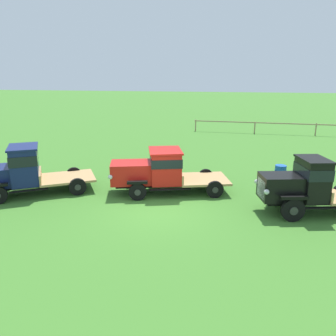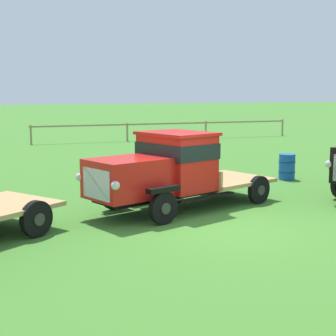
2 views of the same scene
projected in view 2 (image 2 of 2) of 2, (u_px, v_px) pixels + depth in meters
name	position (u px, v px, depth m)	size (l,w,h in m)	color
ground_plane	(224.00, 229.00, 11.49)	(240.00, 240.00, 0.00)	#3D7528
paddock_fence	(168.00, 126.00, 32.88)	(17.28, 0.43, 1.15)	#997F60
vintage_truck_midrow_center	(167.00, 169.00, 13.12)	(5.75, 3.57, 2.02)	black
oil_drum_beside_row	(287.00, 167.00, 17.95)	(0.59, 0.59, 0.89)	#1951B2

